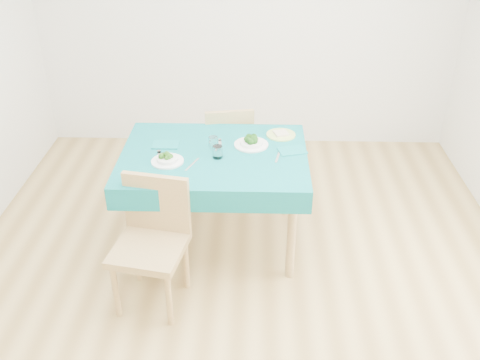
{
  "coord_description": "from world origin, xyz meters",
  "views": [
    {
      "loc": [
        0.09,
        -2.78,
        2.51
      ],
      "look_at": [
        0.0,
        0.0,
        0.85
      ],
      "focal_mm": 40.0,
      "sensor_mm": 36.0,
      "label": 1
    }
  ],
  "objects_px": {
    "bowl_far": "(251,141)",
    "chair_far": "(227,144)",
    "table": "(215,199)",
    "chair_near": "(147,235)",
    "bowl_near": "(167,158)",
    "side_plate": "(281,135)"
  },
  "relations": [
    {
      "from": "bowl_far",
      "to": "chair_far",
      "type": "bearing_deg",
      "value": 109.99
    },
    {
      "from": "table",
      "to": "chair_near",
      "type": "xyz_separation_m",
      "value": [
        -0.37,
        -0.66,
        0.16
      ]
    },
    {
      "from": "bowl_near",
      "to": "bowl_far",
      "type": "relative_size",
      "value": 0.9
    },
    {
      "from": "chair_far",
      "to": "side_plate",
      "type": "distance_m",
      "value": 0.64
    },
    {
      "from": "chair_near",
      "to": "bowl_far",
      "type": "xyz_separation_m",
      "value": [
        0.63,
        0.79,
        0.26
      ]
    },
    {
      "from": "bowl_far",
      "to": "side_plate",
      "type": "xyz_separation_m",
      "value": [
        0.22,
        0.17,
        -0.03
      ]
    },
    {
      "from": "chair_near",
      "to": "chair_far",
      "type": "distance_m",
      "value": 1.42
    },
    {
      "from": "table",
      "to": "side_plate",
      "type": "height_order",
      "value": "side_plate"
    },
    {
      "from": "table",
      "to": "chair_near",
      "type": "bearing_deg",
      "value": -118.94
    },
    {
      "from": "chair_near",
      "to": "side_plate",
      "type": "height_order",
      "value": "chair_near"
    },
    {
      "from": "chair_far",
      "to": "bowl_near",
      "type": "xyz_separation_m",
      "value": [
        -0.36,
        -0.83,
        0.31
      ]
    },
    {
      "from": "table",
      "to": "chair_far",
      "type": "xyz_separation_m",
      "value": [
        0.05,
        0.7,
        0.1
      ]
    },
    {
      "from": "chair_far",
      "to": "table",
      "type": "bearing_deg",
      "value": 75.35
    },
    {
      "from": "chair_far",
      "to": "chair_near",
      "type": "bearing_deg",
      "value": 62.59
    },
    {
      "from": "chair_near",
      "to": "chair_far",
      "type": "bearing_deg",
      "value": 83.6
    },
    {
      "from": "table",
      "to": "chair_near",
      "type": "distance_m",
      "value": 0.77
    },
    {
      "from": "bowl_near",
      "to": "bowl_far",
      "type": "bearing_deg",
      "value": 25.14
    },
    {
      "from": "table",
      "to": "bowl_far",
      "type": "xyz_separation_m",
      "value": [
        0.26,
        0.13,
        0.42
      ]
    },
    {
      "from": "side_plate",
      "to": "table",
      "type": "bearing_deg",
      "value": -147.51
    },
    {
      "from": "side_plate",
      "to": "bowl_near",
      "type": "bearing_deg",
      "value": -150.89
    },
    {
      "from": "bowl_far",
      "to": "side_plate",
      "type": "bearing_deg",
      "value": 38.06
    },
    {
      "from": "chair_near",
      "to": "chair_far",
      "type": "height_order",
      "value": "chair_near"
    }
  ]
}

